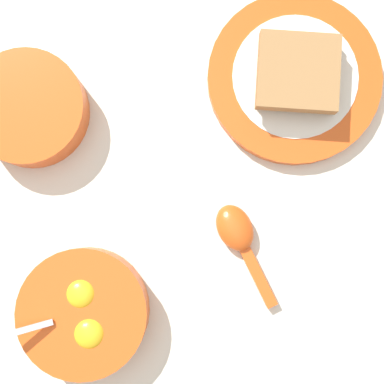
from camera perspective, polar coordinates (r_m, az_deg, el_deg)
name	(u,v)px	position (r m, az deg, el deg)	size (l,w,h in m)	color
ground_plane	(47,154)	(0.69, -15.24, 3.90)	(3.00, 3.00, 0.00)	silver
egg_bowl	(84,312)	(0.66, -11.42, -12.45)	(0.15, 0.15, 0.07)	#DB5119
toast_plate	(294,78)	(0.69, 10.84, 11.81)	(0.22, 0.22, 0.02)	#DB5119
toast_sandwich	(298,73)	(0.66, 11.24, 12.35)	(0.12, 0.12, 0.04)	brown
soup_spoon	(239,236)	(0.65, 4.99, -4.68)	(0.12, 0.11, 0.03)	#DB5119
congee_bowl	(29,109)	(0.68, -17.02, 8.48)	(0.14, 0.14, 0.04)	#DB5119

